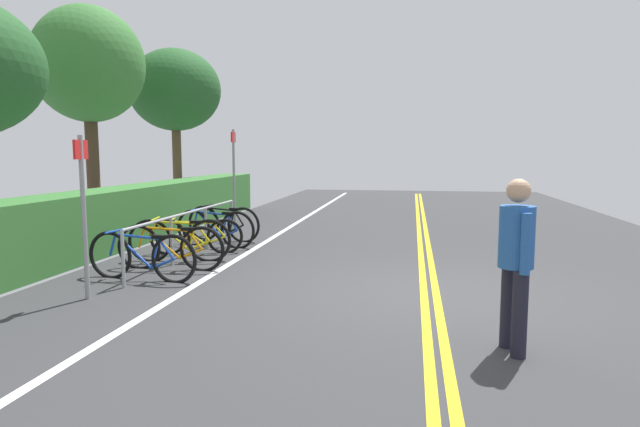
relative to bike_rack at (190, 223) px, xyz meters
The scene contains 17 objects.
ground_plane 4.64m from the bike_rack, 114.98° to the right, with size 38.86×10.95×0.05m, color #353538.
centre_line_yellow_inner 4.71m from the bike_rack, 114.56° to the right, with size 34.97×0.10×0.00m, color gold.
centre_line_yellow_outer 4.57m from the bike_rack, 115.40° to the right, with size 34.97×0.10×0.00m, color gold.
bike_lane_stripe_white 2.23m from the bike_rack, 154.86° to the right, with size 34.97×0.12×0.00m, color white.
bike_rack is the anchor object (origin of this frame).
bicycle_0 1.84m from the bike_rack, behind, with size 0.46×1.80×0.75m.
bicycle_1 1.11m from the bike_rack, behind, with size 0.46×1.81×0.76m.
bicycle_2 0.49m from the bike_rack, behind, with size 0.49×1.75×0.78m.
bicycle_3 0.42m from the bike_rack, ahead, with size 0.59×1.65×0.69m.
bicycle_4 1.09m from the bike_rack, ahead, with size 0.47×1.73×0.77m.
bicycle_5 1.79m from the bike_rack, ahead, with size 0.49×1.70×0.78m.
pedestrian 6.25m from the bike_rack, 128.79° to the right, with size 0.48×0.32×1.63m.
sign_post_near 2.97m from the bike_rack, behind, with size 0.36×0.09×2.08m.
sign_post_far 3.32m from the bike_rack, ahead, with size 0.36×0.06×2.39m.
hedge_backdrop 2.42m from the bike_rack, 51.73° to the left, with size 13.57×0.98×1.15m, color #387533.
tree_far_right 5.80m from the bike_rack, 51.36° to the left, with size 2.62×2.62×5.30m.
tree_extra 7.85m from the bike_rack, 25.91° to the left, with size 2.72×2.72×4.93m.
Camera 1 is at (-7.11, 0.26, 1.87)m, focal length 30.41 mm.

